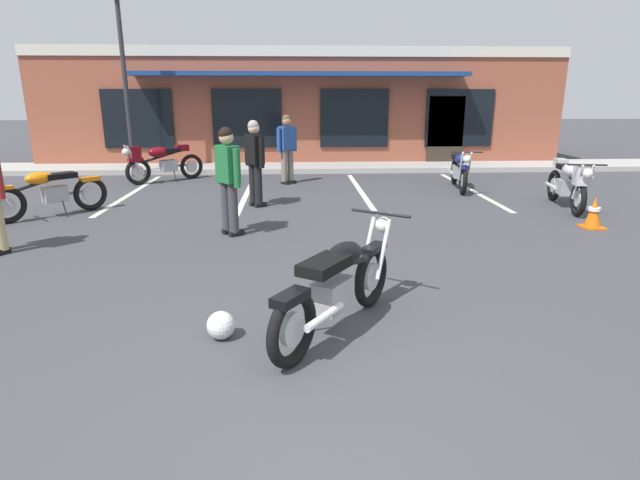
{
  "coord_description": "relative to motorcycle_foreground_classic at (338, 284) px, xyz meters",
  "views": [
    {
      "loc": [
        -0.21,
        -2.49,
        2.14
      ],
      "look_at": [
        0.06,
        3.04,
        0.55
      ],
      "focal_mm": 28.51,
      "sensor_mm": 36.0,
      "label": 1
    }
  ],
  "objects": [
    {
      "name": "motorcycle_black_cruiser",
      "position": [
        3.44,
        7.27,
        0.0
      ],
      "size": [
        0.75,
        2.1,
        0.98
      ],
      "color": "black",
      "rests_on": "ground_plane"
    },
    {
      "name": "motorcycle_red_sportbike",
      "position": [
        4.85,
        5.04,
        0.07
      ],
      "size": [
        0.76,
        2.09,
        0.98
      ],
      "color": "black",
      "rests_on": "ground_plane"
    },
    {
      "name": "motorcycle_blue_standard",
      "position": [
        -3.75,
        8.65,
        0.07
      ],
      "size": [
        1.76,
        1.52,
        0.98
      ],
      "color": "black",
      "rests_on": "ground_plane"
    },
    {
      "name": "traffic_cone",
      "position": [
        4.55,
        3.61,
        -0.2
      ],
      "size": [
        0.34,
        0.34,
        0.53
      ],
      "color": "orange",
      "rests_on": "ground_plane"
    },
    {
      "name": "ground_plane",
      "position": [
        -0.17,
        2.19,
        -0.46
      ],
      "size": [
        80.0,
        80.0,
        0.0
      ],
      "primitive_type": "plane",
      "color": "#3D3D42"
    },
    {
      "name": "parking_lot_lamp_post",
      "position": [
        -4.74,
        9.53,
        2.6
      ],
      "size": [
        0.24,
        0.76,
        4.69
      ],
      "color": "#2D2D33",
      "rests_on": "ground_plane"
    },
    {
      "name": "motorcycle_foreground_classic",
      "position": [
        0.0,
        0.0,
        0.0
      ],
      "size": [
        1.42,
        1.83,
        0.98
      ],
      "color": "black",
      "rests_on": "ground_plane"
    },
    {
      "name": "brick_storefront_building",
      "position": [
        -0.17,
        14.3,
        1.29
      ],
      "size": [
        16.07,
        6.89,
        3.51
      ],
      "color": "brown",
      "rests_on": "ground_plane"
    },
    {
      "name": "motorcycle_silver_naked",
      "position": [
        -4.82,
        4.89,
        0.0
      ],
      "size": [
        1.66,
        1.65,
        0.98
      ],
      "color": "black",
      "rests_on": "ground_plane"
    },
    {
      "name": "person_in_shorts_foreground",
      "position": [
        -1.41,
        3.47,
        0.49
      ],
      "size": [
        0.45,
        0.53,
        1.68
      ],
      "color": "black",
      "rests_on": "ground_plane"
    },
    {
      "name": "helmet_on_pavement",
      "position": [
        -1.07,
        -0.1,
        -0.33
      ],
      "size": [
        0.26,
        0.26,
        0.26
      ],
      "color": "silver",
      "rests_on": "ground_plane"
    },
    {
      "name": "person_by_back_row",
      "position": [
        -1.15,
        5.59,
        0.49
      ],
      "size": [
        0.43,
        0.55,
        1.68
      ],
      "color": "black",
      "rests_on": "ground_plane"
    },
    {
      "name": "sidewalk_kerb",
      "position": [
        -0.17,
        10.74,
        -0.39
      ],
      "size": [
        22.0,
        1.8,
        0.14
      ],
      "primitive_type": "cube",
      "color": "#A8A59E",
      "rests_on": "ground_plane"
    },
    {
      "name": "person_near_building",
      "position": [
        -0.56,
        8.25,
        0.49
      ],
      "size": [
        0.52,
        0.46,
        1.68
      ],
      "color": "black",
      "rests_on": "ground_plane"
    },
    {
      "name": "painted_stall_lines",
      "position": [
        -0.17,
        7.14,
        -0.46
      ],
      "size": [
        7.9,
        4.8,
        0.01
      ],
      "color": "silver",
      "rests_on": "ground_plane"
    }
  ]
}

